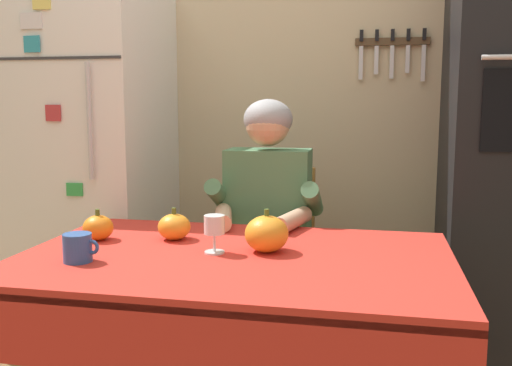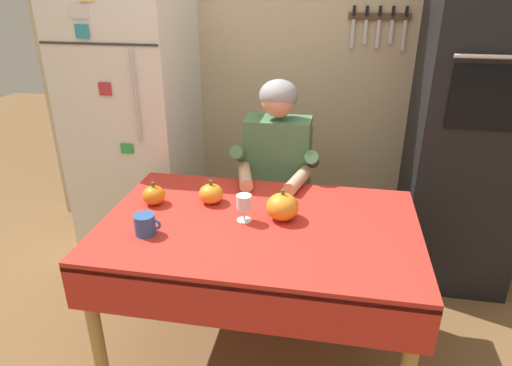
{
  "view_description": "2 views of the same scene",
  "coord_description": "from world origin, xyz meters",
  "px_view_note": "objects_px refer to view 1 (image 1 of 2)",
  "views": [
    {
      "loc": [
        0.43,
        -1.66,
        1.23
      ],
      "look_at": [
        0.05,
        0.2,
        0.96
      ],
      "focal_mm": 39.98,
      "sensor_mm": 36.0,
      "label": 1
    },
    {
      "loc": [
        0.3,
        -1.64,
        1.73
      ],
      "look_at": [
        -0.04,
        0.25,
        0.86
      ],
      "focal_mm": 31.72,
      "sensor_mm": 36.0,
      "label": 2
    }
  ],
  "objects_px": {
    "pumpkin_large": "(267,234)",
    "pumpkin_medium": "(98,228)",
    "chair_behind_person": "(273,259)",
    "coffee_mug": "(78,248)",
    "refrigerator": "(92,169)",
    "seated_person": "(265,219)",
    "dining_table": "(233,281)",
    "pumpkin_small": "(174,227)",
    "wine_glass": "(214,227)"
  },
  "relations": [
    {
      "from": "chair_behind_person",
      "to": "seated_person",
      "type": "bearing_deg",
      "value": -90.0
    },
    {
      "from": "pumpkin_medium",
      "to": "pumpkin_large",
      "type": "bearing_deg",
      "value": -3.42
    },
    {
      "from": "dining_table",
      "to": "coffee_mug",
      "type": "relative_size",
      "value": 12.02
    },
    {
      "from": "refrigerator",
      "to": "coffee_mug",
      "type": "bearing_deg",
      "value": -64.7
    },
    {
      "from": "dining_table",
      "to": "refrigerator",
      "type": "bearing_deg",
      "value": 137.09
    },
    {
      "from": "dining_table",
      "to": "pumpkin_small",
      "type": "relative_size",
      "value": 11.88
    },
    {
      "from": "wine_glass",
      "to": "chair_behind_person",
      "type": "bearing_deg",
      "value": 85.54
    },
    {
      "from": "seated_person",
      "to": "pumpkin_large",
      "type": "height_order",
      "value": "seated_person"
    },
    {
      "from": "chair_behind_person",
      "to": "coffee_mug",
      "type": "distance_m",
      "value": 1.09
    },
    {
      "from": "chair_behind_person",
      "to": "coffee_mug",
      "type": "height_order",
      "value": "chair_behind_person"
    },
    {
      "from": "dining_table",
      "to": "pumpkin_large",
      "type": "relative_size",
      "value": 9.64
    },
    {
      "from": "wine_glass",
      "to": "pumpkin_small",
      "type": "distance_m",
      "value": 0.25
    },
    {
      "from": "pumpkin_large",
      "to": "pumpkin_medium",
      "type": "relative_size",
      "value": 1.29
    },
    {
      "from": "dining_table",
      "to": "pumpkin_small",
      "type": "bearing_deg",
      "value": 146.57
    },
    {
      "from": "dining_table",
      "to": "wine_glass",
      "type": "height_order",
      "value": "wine_glass"
    },
    {
      "from": "refrigerator",
      "to": "wine_glass",
      "type": "height_order",
      "value": "refrigerator"
    },
    {
      "from": "coffee_mug",
      "to": "pumpkin_large",
      "type": "distance_m",
      "value": 0.6
    },
    {
      "from": "coffee_mug",
      "to": "pumpkin_small",
      "type": "bearing_deg",
      "value": 59.8
    },
    {
      "from": "refrigerator",
      "to": "pumpkin_medium",
      "type": "relative_size",
      "value": 15.97
    },
    {
      "from": "refrigerator",
      "to": "coffee_mug",
      "type": "distance_m",
      "value": 1.16
    },
    {
      "from": "seated_person",
      "to": "dining_table",
      "type": "bearing_deg",
      "value": -89.15
    },
    {
      "from": "refrigerator",
      "to": "seated_person",
      "type": "bearing_deg",
      "value": -16.54
    },
    {
      "from": "pumpkin_large",
      "to": "wine_glass",
      "type": "bearing_deg",
      "value": -162.96
    },
    {
      "from": "refrigerator",
      "to": "seated_person",
      "type": "relative_size",
      "value": 1.45
    },
    {
      "from": "seated_person",
      "to": "pumpkin_small",
      "type": "height_order",
      "value": "seated_person"
    },
    {
      "from": "pumpkin_large",
      "to": "refrigerator",
      "type": "bearing_deg",
      "value": 142.24
    },
    {
      "from": "dining_table",
      "to": "chair_behind_person",
      "type": "height_order",
      "value": "chair_behind_person"
    },
    {
      "from": "wine_glass",
      "to": "pumpkin_small",
      "type": "height_order",
      "value": "wine_glass"
    },
    {
      "from": "seated_person",
      "to": "wine_glass",
      "type": "distance_m",
      "value": 0.59
    },
    {
      "from": "coffee_mug",
      "to": "wine_glass",
      "type": "distance_m",
      "value": 0.43
    },
    {
      "from": "coffee_mug",
      "to": "pumpkin_small",
      "type": "relative_size",
      "value": 0.99
    },
    {
      "from": "seated_person",
      "to": "pumpkin_small",
      "type": "bearing_deg",
      "value": -120.43
    },
    {
      "from": "pumpkin_medium",
      "to": "dining_table",
      "type": "bearing_deg",
      "value": -11.84
    },
    {
      "from": "dining_table",
      "to": "pumpkin_medium",
      "type": "relative_size",
      "value": 12.42
    },
    {
      "from": "chair_behind_person",
      "to": "seated_person",
      "type": "xyz_separation_m",
      "value": [
        0.0,
        -0.19,
        0.23
      ]
    },
    {
      "from": "chair_behind_person",
      "to": "pumpkin_large",
      "type": "height_order",
      "value": "chair_behind_person"
    },
    {
      "from": "dining_table",
      "to": "chair_behind_person",
      "type": "distance_m",
      "value": 0.81
    },
    {
      "from": "chair_behind_person",
      "to": "coffee_mug",
      "type": "xyz_separation_m",
      "value": [
        -0.45,
        -0.95,
        0.27
      ]
    },
    {
      "from": "seated_person",
      "to": "pumpkin_small",
      "type": "relative_size",
      "value": 10.56
    },
    {
      "from": "seated_person",
      "to": "pumpkin_large",
      "type": "xyz_separation_m",
      "value": [
        0.1,
        -0.53,
        0.06
      ]
    },
    {
      "from": "seated_person",
      "to": "coffee_mug",
      "type": "xyz_separation_m",
      "value": [
        -0.45,
        -0.76,
        0.05
      ]
    },
    {
      "from": "chair_behind_person",
      "to": "wine_glass",
      "type": "distance_m",
      "value": 0.83
    },
    {
      "from": "chair_behind_person",
      "to": "pumpkin_small",
      "type": "bearing_deg",
      "value": -112.21
    },
    {
      "from": "wine_glass",
      "to": "pumpkin_medium",
      "type": "xyz_separation_m",
      "value": [
        -0.46,
        0.09,
        -0.04
      ]
    },
    {
      "from": "coffee_mug",
      "to": "wine_glass",
      "type": "height_order",
      "value": "wine_glass"
    },
    {
      "from": "seated_person",
      "to": "pumpkin_small",
      "type": "xyz_separation_m",
      "value": [
        -0.25,
        -0.43,
        0.05
      ]
    },
    {
      "from": "chair_behind_person",
      "to": "wine_glass",
      "type": "height_order",
      "value": "chair_behind_person"
    },
    {
      "from": "refrigerator",
      "to": "chair_behind_person",
      "type": "relative_size",
      "value": 1.94
    },
    {
      "from": "coffee_mug",
      "to": "chair_behind_person",
      "type": "bearing_deg",
      "value": 64.87
    },
    {
      "from": "refrigerator",
      "to": "pumpkin_large",
      "type": "distance_m",
      "value": 1.33
    }
  ]
}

